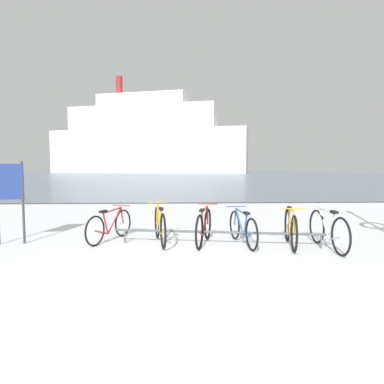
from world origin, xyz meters
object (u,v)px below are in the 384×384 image
object	(u,v)px
bicycle_1	(160,225)
bicycle_3	(242,228)
bicycle_0	(110,225)
bicycle_5	(328,230)
bicycle_4	(290,228)
info_sign	(10,189)
ferry_ship	(146,140)
bicycle_2	(204,227)

from	to	relation	value
bicycle_1	bicycle_3	distance (m)	1.75
bicycle_0	bicycle_5	distance (m)	4.56
bicycle_4	info_sign	size ratio (longest dim) A/B	0.97
bicycle_4	ferry_ship	bearing A→B (deg)	97.60
bicycle_0	ferry_ship	world-z (taller)	ferry_ship
bicycle_0	bicycle_2	xyz separation A→B (m)	(2.04, -0.38, 0.03)
bicycle_1	ferry_ship	xyz separation A→B (m)	(-8.19, 81.21, 8.13)
bicycle_3	bicycle_0	bearing A→B (deg)	171.01
bicycle_4	info_sign	xyz separation A→B (m)	(-5.83, 0.44, 0.79)
info_sign	bicycle_4	bearing A→B (deg)	-4.32
bicycle_0	info_sign	distance (m)	2.20
info_sign	bicycle_2	bearing A→B (deg)	-2.54
bicycle_1	bicycle_3	bearing A→B (deg)	-6.80
bicycle_1	bicycle_4	size ratio (longest dim) A/B	1.03
bicycle_1	bicycle_2	distance (m)	0.94
bicycle_4	info_sign	world-z (taller)	info_sign
bicycle_2	bicycle_1	bearing A→B (deg)	171.51
bicycle_1	bicycle_4	distance (m)	2.72
bicycle_0	bicycle_4	size ratio (longest dim) A/B	0.91
bicycle_1	bicycle_3	size ratio (longest dim) A/B	1.04
bicycle_4	ferry_ship	xyz separation A→B (m)	(-10.89, 81.61, 8.13)
bicycle_1	ferry_ship	size ratio (longest dim) A/B	0.03
bicycle_4	ferry_ship	distance (m)	82.73
bicycle_0	bicycle_5	size ratio (longest dim) A/B	0.88
bicycle_1	info_sign	world-z (taller)	info_sign
bicycle_4	bicycle_5	xyz separation A→B (m)	(0.67, -0.24, 0.00)
bicycle_0	info_sign	size ratio (longest dim) A/B	0.88
bicycle_0	bicycle_1	size ratio (longest dim) A/B	0.88
ferry_ship	bicycle_5	bearing A→B (deg)	-81.97
bicycle_3	bicycle_1	bearing A→B (deg)	173.20
info_sign	ferry_ship	world-z (taller)	ferry_ship
bicycle_2	bicycle_3	distance (m)	0.81
ferry_ship	bicycle_2	bearing A→B (deg)	-83.60
bicycle_0	bicycle_3	world-z (taller)	bicycle_3
bicycle_2	ferry_ship	size ratio (longest dim) A/B	0.03
bicycle_3	ferry_ship	size ratio (longest dim) A/B	0.03
bicycle_1	info_sign	bearing A→B (deg)	179.25
bicycle_0	bicycle_3	bearing A→B (deg)	-8.99
bicycle_4	info_sign	bearing A→B (deg)	175.68
bicycle_2	bicycle_5	bearing A→B (deg)	-11.72
bicycle_2	ferry_ship	bearing A→B (deg)	96.40
bicycle_0	ferry_ship	distance (m)	81.68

